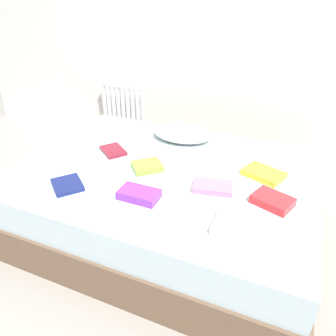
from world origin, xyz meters
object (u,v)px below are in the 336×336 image
object	(u,v)px
radiator	(123,110)
textbook_yellow	(264,174)
textbook_red	(273,201)
textbook_maroon	(113,151)
textbook_white	(235,226)
textbook_purple	(139,194)
bed	(165,199)
pillow	(183,133)
textbook_pink	(213,187)
textbook_lime	(147,166)
textbook_navy	(67,185)

from	to	relation	value
radiator	textbook_yellow	distance (m)	1.96
textbook_red	textbook_maroon	size ratio (longest dim) A/B	1.02
textbook_maroon	textbook_white	bearing A→B (deg)	10.89
textbook_purple	bed	bearing A→B (deg)	89.32
pillow	textbook_purple	size ratio (longest dim) A/B	2.09
radiator	textbook_pink	world-z (taller)	radiator
textbook_lime	textbook_white	size ratio (longest dim) A/B	0.90
textbook_lime	textbook_pink	xyz separation A→B (m)	(0.48, -0.07, -0.00)
textbook_red	textbook_maroon	world-z (taller)	textbook_red
textbook_navy	radiator	bearing A→B (deg)	148.01
textbook_maroon	radiator	bearing A→B (deg)	154.20
radiator	textbook_purple	world-z (taller)	radiator
radiator	textbook_yellow	bearing A→B (deg)	-32.12
textbook_lime	textbook_pink	distance (m)	0.48
textbook_red	textbook_maroon	bearing A→B (deg)	-169.87
pillow	textbook_maroon	distance (m)	0.58
bed	textbook_lime	world-z (taller)	textbook_lime
textbook_red	textbook_yellow	xyz separation A→B (m)	(-0.09, 0.29, -0.00)
radiator	textbook_yellow	world-z (taller)	radiator
textbook_lime	textbook_red	distance (m)	0.83
textbook_yellow	textbook_lime	bearing A→B (deg)	-142.99
textbook_pink	textbook_purple	distance (m)	0.45
bed	textbook_white	distance (m)	0.76
textbook_pink	bed	bearing A→B (deg)	151.59
textbook_red	textbook_yellow	bearing A→B (deg)	127.80
pillow	textbook_pink	distance (m)	0.76
textbook_white	textbook_purple	distance (m)	0.58
bed	textbook_red	xyz separation A→B (m)	(0.72, -0.13, 0.28)
pillow	textbook_purple	world-z (taller)	pillow
pillow	textbook_yellow	world-z (taller)	pillow
textbook_maroon	textbook_purple	xyz separation A→B (m)	(0.45, -0.45, 0.01)
textbook_white	textbook_navy	distance (m)	1.03
bed	textbook_navy	world-z (taller)	textbook_navy
textbook_navy	bed	bearing A→B (deg)	82.58
pillow	textbook_white	xyz separation A→B (m)	(0.64, -0.94, -0.04)
bed	textbook_purple	bearing A→B (deg)	-90.51
textbook_red	textbook_navy	bearing A→B (deg)	-145.05
textbook_lime	pillow	bearing A→B (deg)	42.49
textbook_lime	textbook_purple	world-z (taller)	textbook_purple
textbook_yellow	textbook_purple	bearing A→B (deg)	-118.36
textbook_lime	textbook_white	world-z (taller)	textbook_lime
textbook_red	textbook_purple	bearing A→B (deg)	-141.12
radiator	textbook_lime	distance (m)	1.55
radiator	textbook_lime	bearing A→B (deg)	-53.62
radiator	textbook_navy	size ratio (longest dim) A/B	2.87
bed	pillow	xyz separation A→B (m)	(-0.07, 0.51, 0.31)
bed	textbook_purple	world-z (taller)	textbook_purple
textbook_red	textbook_navy	xyz separation A→B (m)	(-1.18, -0.31, -0.01)
textbook_maroon	textbook_purple	distance (m)	0.64
textbook_yellow	textbook_maroon	bearing A→B (deg)	-154.41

